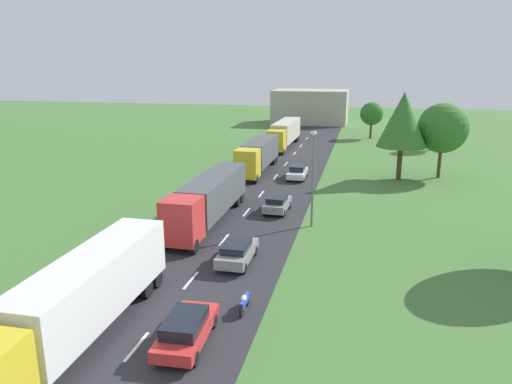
# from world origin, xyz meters

# --- Properties ---
(road) EXTENTS (10.00, 140.00, 0.06)m
(road) POSITION_xyz_m (0.00, 24.50, 0.03)
(road) COLOR #2B2B30
(road) RESTS_ON ground
(lane_marking_centre) EXTENTS (0.16, 124.58, 0.01)m
(lane_marking_centre) POSITION_xyz_m (0.00, 22.68, 0.07)
(lane_marking_centre) COLOR white
(lane_marking_centre) RESTS_ON road
(truck_lead) EXTENTS (2.58, 14.09, 3.70)m
(truck_lead) POSITION_xyz_m (-2.63, 12.18, 2.18)
(truck_lead) COLOR yellow
(truck_lead) RESTS_ON road
(truck_second) EXTENTS (2.51, 14.19, 3.57)m
(truck_second) POSITION_xyz_m (-2.27, 29.86, 2.13)
(truck_second) COLOR red
(truck_second) RESTS_ON road
(truck_third) EXTENTS (2.53, 13.02, 3.55)m
(truck_third) POSITION_xyz_m (-2.52, 49.22, 2.13)
(truck_third) COLOR yellow
(truck_third) RESTS_ON road
(truck_fourth) EXTENTS (2.80, 14.98, 3.78)m
(truck_fourth) POSITION_xyz_m (-2.36, 67.24, 2.22)
(truck_fourth) COLOR yellow
(truck_fourth) RESTS_ON road
(car_second) EXTENTS (2.09, 4.68, 1.45)m
(car_second) POSITION_xyz_m (2.13, 13.00, 0.82)
(car_second) COLOR red
(car_second) RESTS_ON road
(car_third) EXTENTS (1.86, 4.34, 1.43)m
(car_third) POSITION_xyz_m (2.01, 22.44, 0.82)
(car_third) COLOR gray
(car_third) RESTS_ON road
(car_fourth) EXTENTS (1.93, 4.01, 1.43)m
(car_fourth) POSITION_xyz_m (2.55, 33.84, 0.82)
(car_fourth) COLOR gray
(car_fourth) RESTS_ON road
(car_fifth) EXTENTS (1.84, 4.47, 1.49)m
(car_fifth) POSITION_xyz_m (2.53, 46.56, 0.84)
(car_fifth) COLOR white
(car_fifth) RESTS_ON road
(motorcycle_courier) EXTENTS (0.28, 1.94, 0.91)m
(motorcycle_courier) POSITION_xyz_m (3.96, 16.56, 0.54)
(motorcycle_courier) COLOR black
(motorcycle_courier) RESTS_ON road
(lamppost_second) EXTENTS (0.36, 0.36, 7.52)m
(lamppost_second) POSITION_xyz_m (5.84, 30.89, 4.23)
(lamppost_second) COLOR slate
(lamppost_second) RESTS_ON ground
(tree_oak) EXTENTS (3.87, 3.87, 6.13)m
(tree_oak) POSITION_xyz_m (10.54, 79.08, 4.18)
(tree_oak) COLOR #513823
(tree_oak) RESTS_ON ground
(tree_birch) EXTENTS (5.34, 5.34, 9.53)m
(tree_birch) POSITION_xyz_m (13.44, 48.80, 6.57)
(tree_birch) COLOR #513823
(tree_birch) RESTS_ON ground
(tree_pine) EXTENTS (3.71, 3.71, 5.74)m
(tree_pine) POSITION_xyz_m (19.60, 69.39, 3.85)
(tree_pine) COLOR #513823
(tree_pine) RESTS_ON ground
(tree_elm) EXTENTS (5.49, 5.49, 8.31)m
(tree_elm) POSITION_xyz_m (17.87, 50.76, 5.55)
(tree_elm) COLOR #513823
(tree_elm) RESTS_ON ground
(distant_building) EXTENTS (15.40, 11.17, 6.97)m
(distant_building) POSITION_xyz_m (-1.98, 98.72, 3.49)
(distant_building) COLOR #B2A899
(distant_building) RESTS_ON ground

